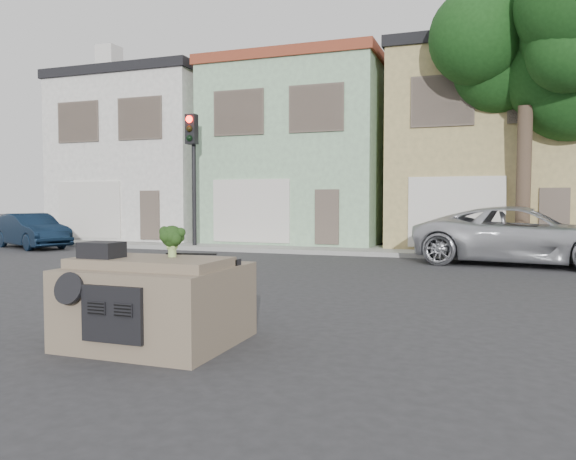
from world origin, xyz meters
The scene contains 13 objects.
ground_plane centered at (0.00, 0.00, 0.00)m, with size 120.00×120.00×0.00m, color #303033.
sidewalk centered at (0.00, 10.50, 0.07)m, with size 40.00×3.00×0.15m, color gray.
townhouse_white centered at (-11.00, 14.50, 3.77)m, with size 7.20×8.20×7.55m, color silver.
townhouse_mint centered at (-3.50, 14.50, 3.77)m, with size 7.20×8.20×7.55m, color #92BB94.
townhouse_tan centered at (4.00, 14.50, 3.77)m, with size 7.20×8.20×7.55m, color tan.
navy_sedan centered at (-12.66, 7.86, 0.00)m, with size 1.42×4.08×1.34m, color #0F1F34.
silver_pickup centered at (4.94, 8.14, 0.00)m, with size 2.78×6.02×1.67m, color silver.
traffic_signal centered at (-6.50, 9.50, 2.55)m, with size 0.40×0.40×5.10m, color black.
tree_near centered at (5.00, 9.80, 4.25)m, with size 4.40×4.00×8.50m, color #173F15.
car_dashboard centered at (0.00, -3.00, 0.56)m, with size 2.00×1.80×1.12m, color #72634F.
instrument_hump centered at (-0.58, -3.35, 1.22)m, with size 0.48×0.38×0.20m, color black.
wiper_arm centered at (0.28, -2.62, 1.13)m, with size 0.70×0.03×0.02m, color black.
broccoli centered at (0.20, -2.96, 1.33)m, with size 0.34×0.34×0.41m, color black.
Camera 1 is at (4.00, -9.17, 1.84)m, focal length 35.00 mm.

